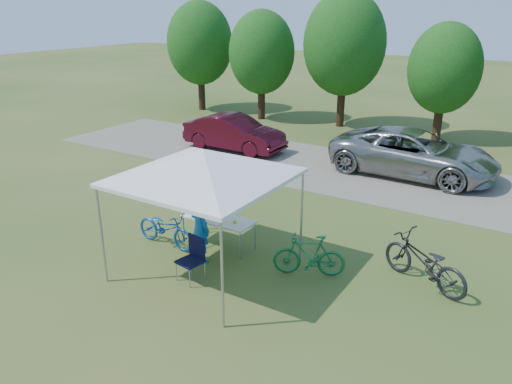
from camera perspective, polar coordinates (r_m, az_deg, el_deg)
ground at (r=11.10m, az=-5.55°, el=-8.83°), size 100.00×100.00×0.00m
gravel_strip at (r=17.56m, az=10.45°, el=2.30°), size 24.00×5.00×0.02m
canopy at (r=10.06m, az=-6.07°, el=4.42°), size 4.53×4.53×3.00m
treeline at (r=22.61m, az=16.34°, el=15.05°), size 24.89×4.28×6.30m
folding_table at (r=11.83m, az=-4.30°, el=-3.17°), size 1.75×0.73×0.72m
folding_chair at (r=10.56m, az=-7.18°, el=-7.13°), size 0.55×0.57×0.94m
cooler at (r=12.04m, az=-6.24°, el=-1.79°), size 0.43×0.29×0.31m
ice_cream_cup at (r=11.50m, az=-2.47°, el=-3.45°), size 0.08×0.08×0.06m
cyclist at (r=11.13m, az=-6.44°, el=-4.19°), size 0.66×0.53×1.58m
bike_blue at (r=12.11m, az=-10.30°, el=-4.09°), size 1.72×0.65×0.89m
bike_green at (r=10.71m, az=6.09°, el=-7.19°), size 1.58×1.03×0.93m
bike_dark at (r=10.82m, az=18.67°, el=-7.57°), size 2.12×1.44×1.06m
minivan at (r=17.55m, az=17.55°, el=4.28°), size 5.52×2.64×1.52m
sedan at (r=19.77m, az=-2.51°, el=6.78°), size 4.12×1.45×1.36m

